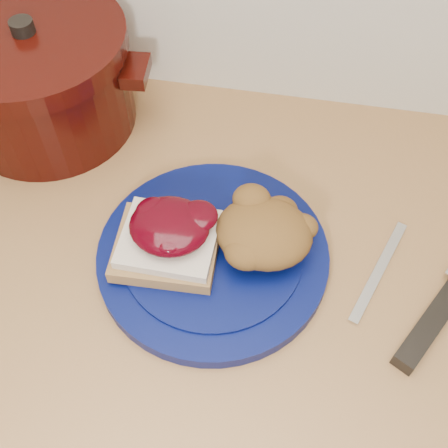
# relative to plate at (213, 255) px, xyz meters

# --- Properties ---
(base_cabinet) EXTENTS (4.00, 0.60, 0.86)m
(base_cabinet) POSITION_rel_plate_xyz_m (0.01, 0.01, -0.48)
(base_cabinet) COLOR beige
(base_cabinet) RESTS_ON floor
(plate) EXTENTS (0.30, 0.30, 0.02)m
(plate) POSITION_rel_plate_xyz_m (0.00, 0.00, 0.00)
(plate) COLOR #040C44
(plate) RESTS_ON wood_countertop
(sandwich) EXTENTS (0.12, 0.11, 0.06)m
(sandwich) POSITION_rel_plate_xyz_m (-0.05, -0.01, 0.04)
(sandwich) COLOR olive
(sandwich) RESTS_ON plate
(stuffing_mound) EXTENTS (0.12, 0.11, 0.06)m
(stuffing_mound) POSITION_rel_plate_xyz_m (0.06, 0.01, 0.04)
(stuffing_mound) COLOR brown
(stuffing_mound) RESTS_ON plate
(butter_knife) EXTENTS (0.07, 0.15, 0.00)m
(butter_knife) POSITION_rel_plate_xyz_m (0.20, 0.02, -0.01)
(butter_knife) COLOR silver
(butter_knife) RESTS_ON wood_countertop
(dutch_oven) EXTENTS (0.31, 0.28, 0.17)m
(dutch_oven) POSITION_rel_plate_xyz_m (-0.28, 0.20, 0.07)
(dutch_oven) COLOR black
(dutch_oven) RESTS_ON wood_countertop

